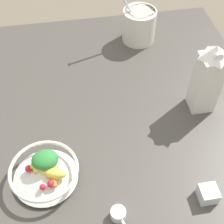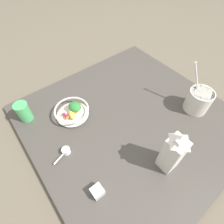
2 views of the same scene
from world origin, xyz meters
name	(u,v)px [view 1 (image 1 of 2)]	position (x,y,z in m)	size (l,w,h in m)	color
ground_plane	(109,112)	(0.00, 0.00, 0.00)	(6.00, 6.00, 0.00)	#665B4C
countertop	(109,109)	(0.00, 0.00, 0.02)	(1.04, 1.04, 0.03)	#47423D
fruit_bowl	(45,171)	(-0.21, -0.23, 0.07)	(0.19, 0.19, 0.08)	silver
milk_carton	(207,78)	(0.30, -0.05, 0.16)	(0.07, 0.07, 0.24)	silver
yogurt_tub	(139,24)	(0.18, 0.34, 0.10)	(0.18, 0.13, 0.26)	silver
spice_jar	(208,194)	(0.20, -0.36, 0.05)	(0.05, 0.05, 0.04)	silver
measuring_scoop	(119,215)	(-0.04, -0.38, 0.05)	(0.05, 0.10, 0.03)	white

